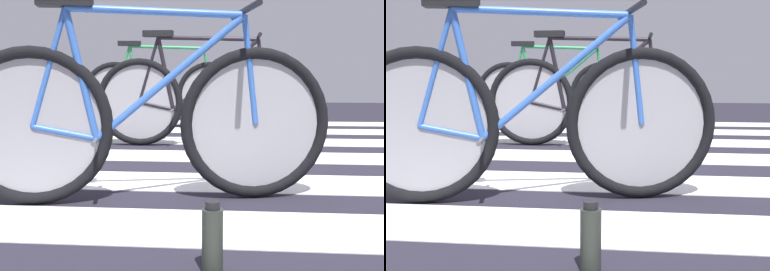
% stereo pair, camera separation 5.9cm
% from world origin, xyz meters
% --- Properties ---
extents(ground, '(18.00, 14.00, 0.02)m').
position_xyz_m(ground, '(0.00, 0.00, 0.01)').
color(ground, black).
extents(crosswalk_markings, '(5.46, 5.77, 0.00)m').
position_xyz_m(crosswalk_markings, '(-0.00, 0.28, 0.02)').
color(crosswalk_markings, silver).
rests_on(crosswalk_markings, ground).
extents(bicycle_1_of_3, '(1.71, 0.56, 0.93)m').
position_xyz_m(bicycle_1_of_3, '(-0.14, -0.51, 0.41)').
color(bicycle_1_of_3, black).
rests_on(bicycle_1_of_3, ground).
extents(bicycle_2_of_3, '(1.74, 0.52, 0.93)m').
position_xyz_m(bicycle_2_of_3, '(0.00, 1.14, 0.41)').
color(bicycle_2_of_3, black).
rests_on(bicycle_2_of_3, ground).
extents(bicycle_3_of_3, '(1.73, 0.52, 0.93)m').
position_xyz_m(bicycle_3_of_3, '(-0.50, 2.37, 0.41)').
color(bicycle_3_of_3, black).
rests_on(bicycle_3_of_3, ground).
extents(water_bottle, '(0.06, 0.06, 0.22)m').
position_xyz_m(water_bottle, '(0.20, -1.27, 0.12)').
color(water_bottle, '#262A25').
rests_on(water_bottle, ground).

